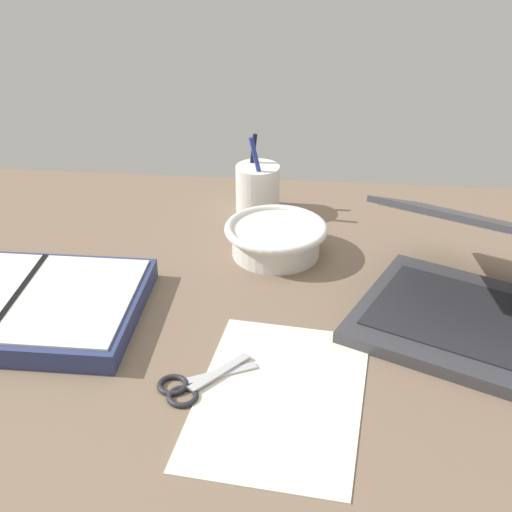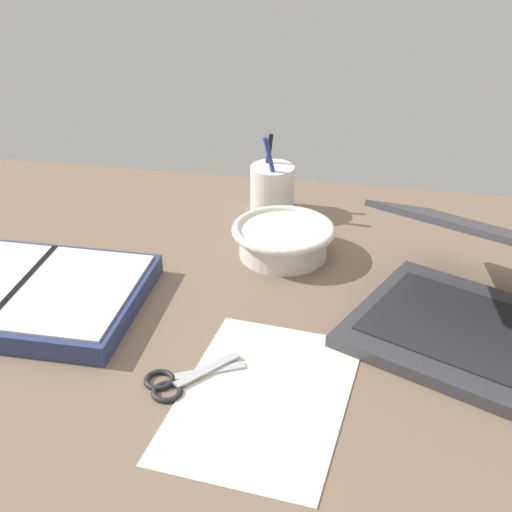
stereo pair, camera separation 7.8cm
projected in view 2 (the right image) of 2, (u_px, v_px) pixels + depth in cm
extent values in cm
cube|color=#75604C|center=(251.00, 325.00, 100.11)|extent=(140.00, 100.00, 2.00)
cube|color=#38383D|center=(477.00, 339.00, 93.91)|extent=(39.30, 35.64, 1.80)
cube|color=#232328|center=(478.00, 333.00, 93.41)|extent=(32.96, 27.78, 0.24)
cube|color=#38383D|center=(511.00, 237.00, 93.24)|extent=(38.58, 34.04, 10.63)
cube|color=silver|center=(510.00, 239.00, 93.02)|extent=(35.23, 30.76, 9.20)
cylinder|color=silver|center=(283.00, 242.00, 114.79)|extent=(14.15, 14.15, 4.58)
torus|color=silver|center=(283.00, 230.00, 113.68)|extent=(16.64, 16.64, 1.33)
cylinder|color=white|center=(272.00, 189.00, 128.51)|extent=(7.92, 7.92, 8.56)
cylinder|color=black|center=(267.00, 169.00, 128.71)|extent=(2.04, 1.70, 12.86)
cylinder|color=#233899|center=(274.00, 174.00, 124.80)|extent=(3.76, 1.57, 13.86)
cube|color=navy|center=(23.00, 294.00, 102.72)|extent=(34.18, 24.78, 2.95)
cube|color=silver|center=(76.00, 290.00, 100.61)|extent=(15.86, 22.60, 0.30)
cube|color=black|center=(21.00, 283.00, 101.86)|extent=(0.85, 22.56, 0.30)
cube|color=#B7B7BC|center=(208.00, 369.00, 88.87)|extent=(6.99, 8.19, 0.30)
cube|color=#B7B7BC|center=(208.00, 371.00, 89.01)|extent=(9.10, 5.40, 0.30)
torus|color=#232328|center=(167.00, 392.00, 85.60)|extent=(3.90, 3.90, 0.70)
torus|color=#232328|center=(159.00, 380.00, 87.55)|extent=(3.90, 3.90, 0.70)
cube|color=silver|center=(264.00, 397.00, 85.05)|extent=(22.54, 31.08, 0.16)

